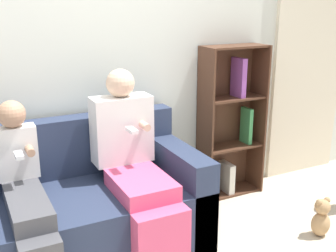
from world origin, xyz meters
TOP-DOWN VIEW (x-y plane):
  - back_wall at (0.00, 1.00)m, footprint 10.00×0.06m
  - curtain_panel at (2.21, 0.95)m, footprint 0.85×0.04m
  - couch at (-0.26, 0.52)m, footprint 1.77×0.87m
  - adult_seated at (0.16, 0.42)m, footprint 0.43×0.81m
  - child_seated at (-0.58, 0.38)m, footprint 0.27×0.83m
  - bookshelf at (1.25, 0.87)m, footprint 0.57×0.26m
  - teddy_bear at (1.44, -0.10)m, footprint 0.15×0.13m

SIDE VIEW (x-z plane):
  - teddy_bear at x=1.44m, z-range -0.01..0.30m
  - couch at x=-0.26m, z-range -0.14..0.75m
  - child_seated at x=-0.58m, z-range 0.01..1.11m
  - bookshelf at x=1.25m, z-range -0.04..1.30m
  - adult_seated at x=0.16m, z-range 0.02..1.27m
  - curtain_panel at x=2.21m, z-range 0.00..2.09m
  - back_wall at x=0.00m, z-range 0.00..2.55m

